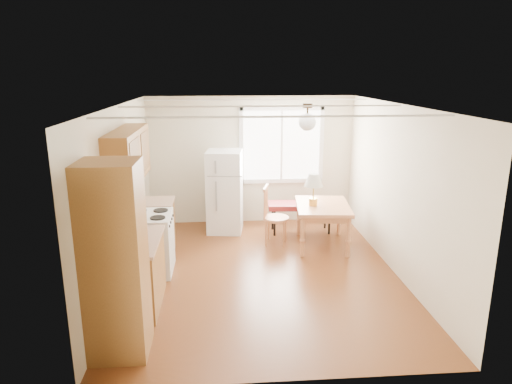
{
  "coord_description": "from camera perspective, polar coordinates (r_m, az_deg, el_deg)",
  "views": [
    {
      "loc": [
        -0.58,
        -6.32,
        2.95
      ],
      "look_at": [
        -0.06,
        0.45,
        1.15
      ],
      "focal_mm": 32.0,
      "sensor_mm": 36.0,
      "label": 1
    }
  ],
  "objects": [
    {
      "name": "room_shell",
      "position": [
        6.57,
        0.82,
        -0.14
      ],
      "size": [
        4.6,
        5.6,
        2.62
      ],
      "color": "#4D240F",
      "rests_on": "ground"
    },
    {
      "name": "table_lamp",
      "position": [
        7.73,
        7.23,
        1.17
      ],
      "size": [
        0.32,
        0.32,
        0.55
      ],
      "rotation": [
        0.0,
        0.0,
        0.29
      ],
      "color": "gold",
      "rests_on": "dining_table"
    },
    {
      "name": "coffee_maker",
      "position": [
        5.48,
        -16.21,
        -6.28
      ],
      "size": [
        0.24,
        0.28,
        0.36
      ],
      "rotation": [
        0.0,
        0.0,
        -0.32
      ],
      "color": "black",
      "rests_on": "kitchen_run"
    },
    {
      "name": "dining_table",
      "position": [
        7.93,
        8.32,
        -2.28
      ],
      "size": [
        1.01,
        1.27,
        0.74
      ],
      "rotation": [
        0.0,
        0.0,
        -0.11
      ],
      "color": "#B57045",
      "rests_on": "ground"
    },
    {
      "name": "bench",
      "position": [
        8.58,
        5.63,
        -1.8
      ],
      "size": [
        1.25,
        0.54,
        0.56
      ],
      "rotation": [
        0.0,
        0.0,
        -0.07
      ],
      "color": "maroon",
      "rests_on": "ground"
    },
    {
      "name": "chair",
      "position": [
        7.97,
        1.84,
        -2.4
      ],
      "size": [
        0.48,
        0.48,
        1.02
      ],
      "rotation": [
        0.0,
        0.0,
        -0.25
      ],
      "color": "#B57045",
      "rests_on": "ground"
    },
    {
      "name": "kettle",
      "position": [
        6.2,
        -15.48,
        -3.96
      ],
      "size": [
        0.14,
        0.14,
        0.26
      ],
      "color": "red",
      "rests_on": "kitchen_run"
    },
    {
      "name": "pendant_light",
      "position": [
        6.88,
        6.42,
        8.81
      ],
      "size": [
        0.26,
        0.26,
        0.4
      ],
      "color": "#2F2115",
      "rests_on": "room_shell"
    },
    {
      "name": "window_unit",
      "position": [
        8.98,
        3.21,
        5.86
      ],
      "size": [
        1.64,
        0.05,
        1.51
      ],
      "color": "white",
      "rests_on": "room_shell"
    },
    {
      "name": "kitchen_run",
      "position": [
        6.17,
        -14.8,
        -5.66
      ],
      "size": [
        0.65,
        3.4,
        2.2
      ],
      "color": "brown",
      "rests_on": "ground"
    },
    {
      "name": "refrigerator",
      "position": [
        8.55,
        -3.93,
        0.05
      ],
      "size": [
        0.71,
        0.71,
        1.54
      ],
      "rotation": [
        0.0,
        0.0,
        -0.12
      ],
      "color": "white",
      "rests_on": "ground"
    }
  ]
}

